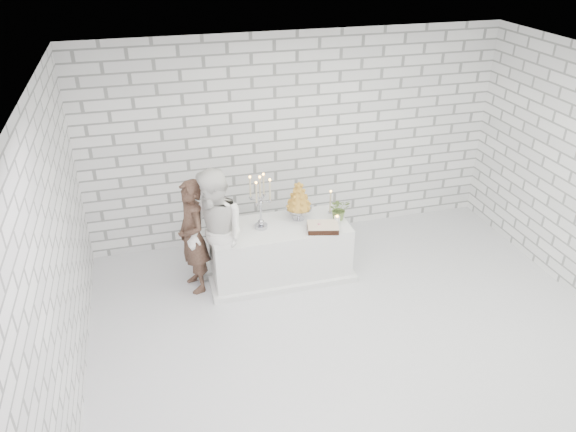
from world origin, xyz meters
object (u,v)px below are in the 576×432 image
(cake_table, at_px, (279,250))
(bride, at_px, (216,236))
(croquembouche, at_px, (299,200))
(candelabra, at_px, (260,203))
(groom, at_px, (193,237))

(cake_table, distance_m, bride, 1.00)
(bride, distance_m, croquembouche, 1.20)
(candelabra, bearing_deg, groom, -179.15)
(croquembouche, bearing_deg, groom, -175.33)
(croquembouche, bearing_deg, cake_table, -158.57)
(candelabra, bearing_deg, cake_table, -3.19)
(bride, height_order, candelabra, bride)
(groom, bearing_deg, cake_table, 75.91)
(bride, xyz_separation_m, croquembouche, (1.15, 0.33, 0.17))
(cake_table, relative_size, candelabra, 2.44)
(cake_table, distance_m, croquembouche, 0.72)
(bride, relative_size, candelabra, 2.32)
(bride, bearing_deg, cake_table, 77.40)
(bride, bearing_deg, candelabra, 83.64)
(bride, distance_m, candelabra, 0.71)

